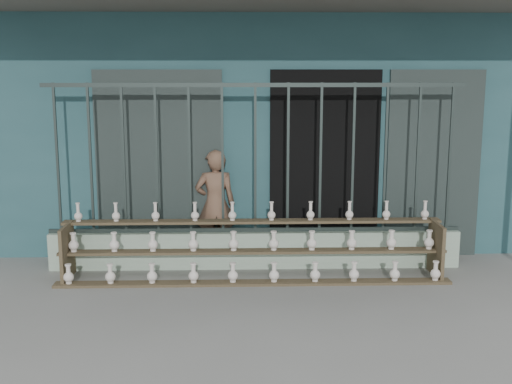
{
  "coord_description": "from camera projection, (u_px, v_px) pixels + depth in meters",
  "views": [
    {
      "loc": [
        -0.21,
        -6.3,
        2.38
      ],
      "look_at": [
        0.0,
        1.0,
        1.0
      ],
      "focal_mm": 45.0,
      "sensor_mm": 36.0,
      "label": 1
    }
  ],
  "objects": [
    {
      "name": "workshop_building",
      "position": [
        251.0,
        118.0,
        10.49
      ],
      "size": [
        7.4,
        6.6,
        3.21
      ],
      "color": "#274E53",
      "rests_on": "ground"
    },
    {
      "name": "security_fence",
      "position": [
        255.0,
        159.0,
        7.66
      ],
      "size": [
        5.0,
        0.04,
        1.8
      ],
      "color": "#283330",
      "rests_on": "parapet_wall"
    },
    {
      "name": "elderly_woman",
      "position": [
        215.0,
        205.0,
        8.15
      ],
      "size": [
        0.54,
        0.38,
        1.41
      ],
      "primitive_type": "imported",
      "rotation": [
        0.0,
        0.0,
        3.22
      ],
      "color": "brown",
      "rests_on": "ground"
    },
    {
      "name": "ground",
      "position": [
        259.0,
        305.0,
        6.64
      ],
      "size": [
        60.0,
        60.0,
        0.0
      ],
      "primitive_type": "plane",
      "color": "slate"
    },
    {
      "name": "parapet_wall",
      "position": [
        255.0,
        249.0,
        7.87
      ],
      "size": [
        5.0,
        0.2,
        0.45
      ],
      "primitive_type": "cube",
      "color": "#A4BFA4",
      "rests_on": "ground"
    },
    {
      "name": "shelf_rack",
      "position": [
        253.0,
        248.0,
        7.44
      ],
      "size": [
        4.5,
        0.68,
        0.85
      ],
      "color": "brown",
      "rests_on": "ground"
    }
  ]
}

